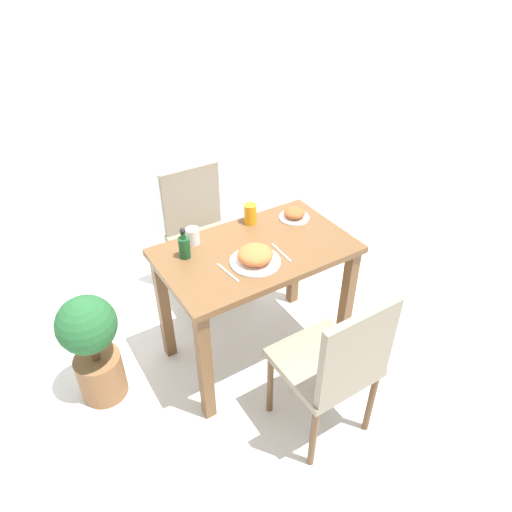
% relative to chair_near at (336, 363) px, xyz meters
% --- Properties ---
extents(ground_plane, '(16.00, 16.00, 0.00)m').
position_rel_chair_near_xyz_m(ground_plane, '(-0.01, 0.67, -0.51)').
color(ground_plane, silver).
extents(wall_back, '(8.00, 0.05, 2.60)m').
position_rel_chair_near_xyz_m(wall_back, '(-0.01, 1.91, 0.79)').
color(wall_back, silver).
rests_on(wall_back, ground_plane).
extents(dining_table, '(1.02, 0.61, 0.76)m').
position_rel_chair_near_xyz_m(dining_table, '(-0.01, 0.67, 0.11)').
color(dining_table, brown).
rests_on(dining_table, ground_plane).
extents(chair_near, '(0.42, 0.42, 0.90)m').
position_rel_chair_near_xyz_m(chair_near, '(0.00, 0.00, 0.00)').
color(chair_near, gray).
rests_on(chair_near, ground_plane).
extents(chair_far, '(0.42, 0.42, 0.90)m').
position_rel_chair_near_xyz_m(chair_far, '(-0.01, 1.35, 0.00)').
color(chair_far, gray).
rests_on(chair_far, ground_plane).
extents(food_plate, '(0.26, 0.26, 0.09)m').
position_rel_chair_near_xyz_m(food_plate, '(-0.08, 0.57, 0.29)').
color(food_plate, white).
rests_on(food_plate, dining_table).
extents(side_plate, '(0.17, 0.17, 0.06)m').
position_rel_chair_near_xyz_m(side_plate, '(0.34, 0.81, 0.27)').
color(side_plate, white).
rests_on(side_plate, dining_table).
extents(drink_cup, '(0.07, 0.07, 0.09)m').
position_rel_chair_near_xyz_m(drink_cup, '(-0.26, 0.89, 0.29)').
color(drink_cup, white).
rests_on(drink_cup, dining_table).
extents(juice_glass, '(0.07, 0.07, 0.12)m').
position_rel_chair_near_xyz_m(juice_glass, '(0.10, 0.90, 0.31)').
color(juice_glass, orange).
rests_on(juice_glass, dining_table).
extents(sauce_bottle, '(0.06, 0.06, 0.17)m').
position_rel_chair_near_xyz_m(sauce_bottle, '(-0.35, 0.80, 0.31)').
color(sauce_bottle, '#194C23').
rests_on(sauce_bottle, dining_table).
extents(fork_utensil, '(0.03, 0.18, 0.00)m').
position_rel_chair_near_xyz_m(fork_utensil, '(-0.24, 0.57, 0.25)').
color(fork_utensil, silver).
rests_on(fork_utensil, dining_table).
extents(spoon_utensil, '(0.02, 0.18, 0.00)m').
position_rel_chair_near_xyz_m(spoon_utensil, '(0.08, 0.57, 0.25)').
color(spoon_utensil, silver).
rests_on(spoon_utensil, dining_table).
extents(potted_plant_left, '(0.30, 0.30, 0.67)m').
position_rel_chair_near_xyz_m(potted_plant_left, '(-0.89, 0.85, -0.14)').
color(potted_plant_left, brown).
rests_on(potted_plant_left, ground_plane).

